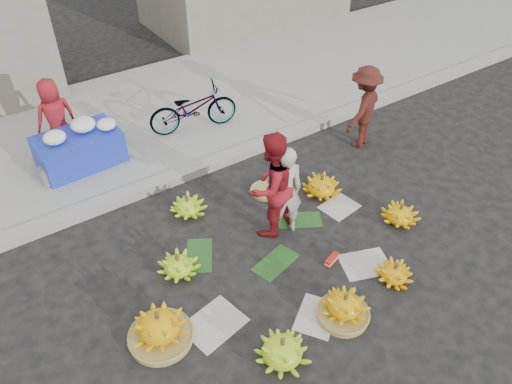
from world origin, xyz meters
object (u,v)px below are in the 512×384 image
banana_bunch_4 (400,214)px  vendor_cream (284,191)px  flower_table (79,147)px  banana_bunch_0 (159,328)px  bicycle (193,108)px

banana_bunch_4 → vendor_cream: 1.84m
banana_bunch_4 → flower_table: flower_table is taller
vendor_cream → flower_table: (-1.90, 3.08, -0.28)m
banana_bunch_0 → flower_table: 3.83m
flower_table → banana_bunch_4: bearing=-51.9°
banana_bunch_0 → bicycle: size_ratio=0.54×
vendor_cream → banana_bunch_4: bearing=171.5°
banana_bunch_0 → vendor_cream: 2.45m
vendor_cream → bicycle: size_ratio=0.89×
banana_bunch_4 → flower_table: 5.22m
banana_bunch_0 → banana_bunch_4: bearing=-1.5°
banana_bunch_0 → banana_bunch_4: size_ratio=1.31×
banana_bunch_0 → bicycle: 4.48m
flower_table → vendor_cream: bearing=-61.5°
banana_bunch_4 → flower_table: (-3.44, 3.91, 0.29)m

